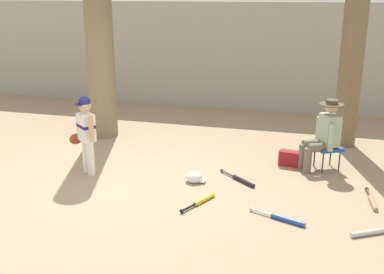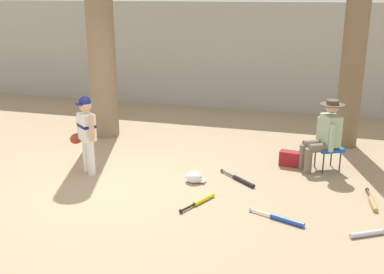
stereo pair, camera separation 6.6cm
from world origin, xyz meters
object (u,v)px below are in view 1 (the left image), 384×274
object	(u,v)px
tree_near_player	(99,39)
handbag_beside_stool	(289,158)
young_ballplayer	(86,130)
bat_wood_tan	(372,201)
bat_aluminum_silver	(372,232)
bat_yellow_trainer	(202,201)
bat_black_composite	(241,180)
folding_stool	(328,148)
seated_spectator	(324,133)
bat_blue_youth	(283,219)
batting_helmet_white	(194,177)
tree_behind_spectator	(353,48)

from	to	relation	value
tree_near_player	handbag_beside_stool	xyz separation A→B (m)	(3.86, -0.80, -1.86)
young_ballplayer	bat_wood_tan	world-z (taller)	young_ballplayer
handbag_beside_stool	bat_aluminum_silver	distance (m)	2.47
young_ballplayer	bat_yellow_trainer	xyz separation A→B (m)	(2.09, -0.60, -0.71)
bat_yellow_trainer	young_ballplayer	bearing A→B (deg)	164.08
bat_black_composite	bat_yellow_trainer	size ratio (longest dim) A/B	0.95
young_ballplayer	bat_black_composite	xyz separation A→B (m)	(2.50, 0.31, -0.71)
young_ballplayer	handbag_beside_stool	world-z (taller)	young_ballplayer
folding_stool	handbag_beside_stool	world-z (taller)	folding_stool
bat_wood_tan	seated_spectator	bearing A→B (deg)	121.17
bat_black_composite	bat_blue_youth	world-z (taller)	same
bat_black_composite	bat_wood_tan	bearing A→B (deg)	-8.53
folding_stool	bat_blue_youth	world-z (taller)	folding_stool
young_ballplayer	bat_black_composite	bearing A→B (deg)	6.98
seated_spectator	bat_wood_tan	xyz separation A→B (m)	(0.72, -1.19, -0.61)
batting_helmet_white	bat_yellow_trainer	bearing A→B (deg)	-66.56
tree_behind_spectator	young_ballplayer	bearing A→B (deg)	-147.03
bat_blue_youth	bat_yellow_trainer	distance (m)	1.20
tree_behind_spectator	handbag_beside_stool	bearing A→B (deg)	-123.57
bat_blue_youth	bat_wood_tan	xyz separation A→B (m)	(1.18, 0.87, 0.00)
tree_near_player	young_ballplayer	size ratio (longest dim) A/B	3.58
folding_stool	bat_aluminum_silver	world-z (taller)	folding_stool
tree_behind_spectator	seated_spectator	size ratio (longest dim) A/B	3.67
young_ballplayer	batting_helmet_white	world-z (taller)	young_ballplayer
tree_behind_spectator	bat_black_composite	world-z (taller)	tree_behind_spectator
folding_stool	bat_black_composite	distance (m)	1.64
handbag_beside_stool	bat_wood_tan	size ratio (longest dim) A/B	0.47
young_ballplayer	bat_blue_youth	xyz separation A→B (m)	(3.26, -0.85, -0.71)
bat_black_composite	bat_aluminum_silver	bearing A→B (deg)	-33.79
tree_near_player	seated_spectator	distance (m)	4.67
tree_near_player	seated_spectator	size ratio (longest dim) A/B	3.88
young_ballplayer	handbag_beside_stool	bearing A→B (deg)	21.44
folding_stool	batting_helmet_white	xyz separation A→B (m)	(-2.02, -1.14, -0.29)
young_ballplayer	bat_wood_tan	xyz separation A→B (m)	(4.43, 0.02, -0.71)
bat_wood_tan	handbag_beside_stool	bearing A→B (deg)	135.52
seated_spectator	bat_black_composite	bearing A→B (deg)	-143.44
bat_black_composite	tree_near_player	bearing A→B (deg)	151.23
young_ballplayer	bat_yellow_trainer	world-z (taller)	young_ballplayer
folding_stool	handbag_beside_stool	size ratio (longest dim) A/B	1.59
bat_blue_youth	batting_helmet_white	bearing A→B (deg)	146.95
bat_wood_tan	bat_aluminum_silver	size ratio (longest dim) A/B	1.06
tree_near_player	handbag_beside_stool	world-z (taller)	tree_near_player
bat_yellow_trainer	batting_helmet_white	size ratio (longest dim) A/B	2.14
bat_black_composite	bat_aluminum_silver	xyz separation A→B (m)	(1.84, -1.23, 0.00)
handbag_beside_stool	bat_blue_youth	world-z (taller)	handbag_beside_stool
handbag_beside_stool	bat_aluminum_silver	bearing A→B (deg)	-61.89
tree_behind_spectator	bat_blue_youth	world-z (taller)	tree_behind_spectator
folding_stool	batting_helmet_white	size ratio (longest dim) A/B	1.69
seated_spectator	handbag_beside_stool	bearing A→B (deg)	175.56
bat_yellow_trainer	bat_wood_tan	size ratio (longest dim) A/B	0.95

